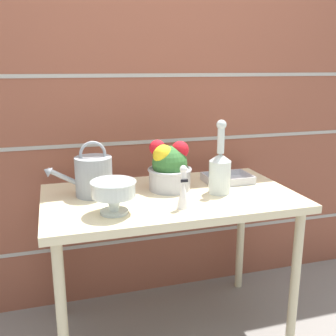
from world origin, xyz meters
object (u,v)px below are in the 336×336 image
object	(u,v)px
watering_can	(93,175)
figurine_vase	(183,191)
wire_tray	(227,180)
glass_decanter	(220,169)
crystal_pedestal_bowl	(113,191)
flower_planter	(169,167)

from	to	relation	value
watering_can	figurine_vase	xyz separation A→B (m)	(0.35, -0.28, -0.02)
figurine_vase	wire_tray	size ratio (longest dim) A/B	0.78
glass_decanter	figurine_vase	xyz separation A→B (m)	(-0.23, -0.15, -0.04)
crystal_pedestal_bowl	wire_tray	size ratio (longest dim) A/B	0.78
figurine_vase	watering_can	bearing A→B (deg)	140.85
wire_tray	flower_planter	bearing A→B (deg)	-173.51
glass_decanter	figurine_vase	size ratio (longest dim) A/B	1.87
watering_can	crystal_pedestal_bowl	xyz separation A→B (m)	(0.06, -0.26, 0.00)
watering_can	glass_decanter	xyz separation A→B (m)	(0.58, -0.14, 0.02)
watering_can	wire_tray	bearing A→B (deg)	1.84
flower_planter	wire_tray	world-z (taller)	flower_planter
flower_planter	wire_tray	xyz separation A→B (m)	(0.33, 0.04, -0.10)
glass_decanter	wire_tray	distance (m)	0.22
glass_decanter	wire_tray	world-z (taller)	glass_decanter
crystal_pedestal_bowl	glass_decanter	xyz separation A→B (m)	(0.52, 0.12, 0.02)
crystal_pedestal_bowl	wire_tray	xyz separation A→B (m)	(0.64, 0.28, -0.09)
crystal_pedestal_bowl	wire_tray	bearing A→B (deg)	23.76
crystal_pedestal_bowl	flower_planter	size ratio (longest dim) A/B	0.77
watering_can	figurine_vase	distance (m)	0.45
crystal_pedestal_bowl	watering_can	bearing A→B (deg)	102.03
watering_can	crystal_pedestal_bowl	bearing A→B (deg)	-77.97
figurine_vase	wire_tray	xyz separation A→B (m)	(0.35, 0.30, -0.07)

